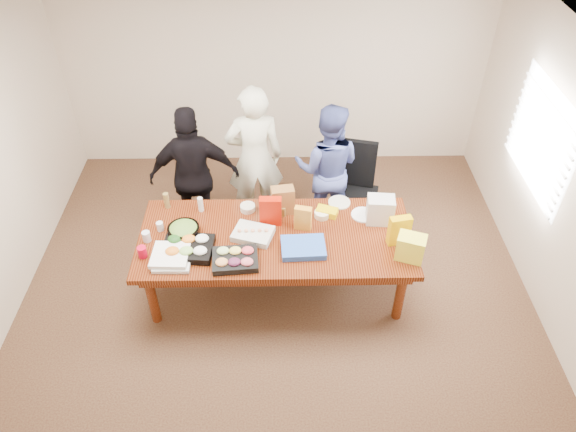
{
  "coord_description": "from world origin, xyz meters",
  "views": [
    {
      "loc": [
        0.05,
        -4.07,
        4.52
      ],
      "look_at": [
        0.13,
        0.1,
        0.93
      ],
      "focal_mm": 33.93,
      "sensor_mm": 36.0,
      "label": 1
    }
  ],
  "objects_px": {
    "person_center": "(255,158)",
    "person_right": "(327,168)",
    "salad_bowl": "(184,231)",
    "conference_table": "(276,262)",
    "sheet_cake": "(253,234)",
    "office_chair": "(356,195)"
  },
  "relations": [
    {
      "from": "sheet_cake",
      "to": "salad_bowl",
      "type": "relative_size",
      "value": 1.2
    },
    {
      "from": "office_chair",
      "to": "person_right",
      "type": "distance_m",
      "value": 0.46
    },
    {
      "from": "salad_bowl",
      "to": "conference_table",
      "type": "bearing_deg",
      "value": -1.6
    },
    {
      "from": "office_chair",
      "to": "person_center",
      "type": "xyz_separation_m",
      "value": [
        -1.18,
        0.24,
        0.36
      ]
    },
    {
      "from": "sheet_cake",
      "to": "salad_bowl",
      "type": "bearing_deg",
      "value": -164.49
    },
    {
      "from": "person_center",
      "to": "person_right",
      "type": "relative_size",
      "value": 1.12
    },
    {
      "from": "office_chair",
      "to": "salad_bowl",
      "type": "height_order",
      "value": "office_chair"
    },
    {
      "from": "conference_table",
      "to": "person_center",
      "type": "distance_m",
      "value": 1.3
    },
    {
      "from": "sheet_cake",
      "to": "conference_table",
      "type": "bearing_deg",
      "value": 18.58
    },
    {
      "from": "office_chair",
      "to": "sheet_cake",
      "type": "height_order",
      "value": "office_chair"
    },
    {
      "from": "salad_bowl",
      "to": "person_right",
      "type": "bearing_deg",
      "value": 34.36
    },
    {
      "from": "person_center",
      "to": "person_right",
      "type": "height_order",
      "value": "person_center"
    },
    {
      "from": "conference_table",
      "to": "sheet_cake",
      "type": "relative_size",
      "value": 7.2
    },
    {
      "from": "conference_table",
      "to": "sheet_cake",
      "type": "xyz_separation_m",
      "value": [
        -0.23,
        -0.0,
        0.41
      ]
    },
    {
      "from": "person_center",
      "to": "person_right",
      "type": "bearing_deg",
      "value": 166.44
    },
    {
      "from": "sheet_cake",
      "to": "salad_bowl",
      "type": "xyz_separation_m",
      "value": [
        -0.7,
        0.03,
        0.02
      ]
    },
    {
      "from": "conference_table",
      "to": "office_chair",
      "type": "xyz_separation_m",
      "value": [
        0.94,
        0.91,
        0.18
      ]
    },
    {
      "from": "conference_table",
      "to": "sheet_cake",
      "type": "distance_m",
      "value": 0.47
    },
    {
      "from": "office_chair",
      "to": "person_right",
      "type": "xyz_separation_m",
      "value": [
        -0.34,
        0.16,
        0.26
      ]
    },
    {
      "from": "sheet_cake",
      "to": "office_chair",
      "type": "bearing_deg",
      "value": 55.83
    },
    {
      "from": "office_chair",
      "to": "salad_bowl",
      "type": "xyz_separation_m",
      "value": [
        -1.87,
        -0.88,
        0.25
      ]
    },
    {
      "from": "sheet_cake",
      "to": "person_right",
      "type": "bearing_deg",
      "value": 70.2
    }
  ]
}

